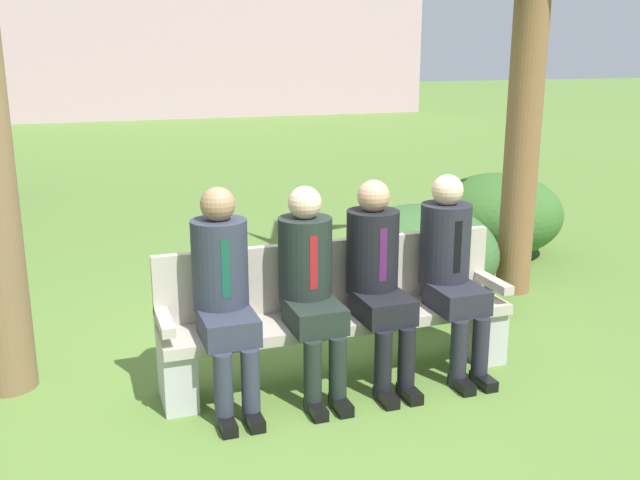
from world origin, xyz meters
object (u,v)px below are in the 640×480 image
at_px(seated_man_rightmost, 451,263).
at_px(shrub_far_lawn, 499,216).
at_px(seated_man_centerleft, 310,280).
at_px(shrub_mid_lawn, 420,255).
at_px(seated_man_centerright, 377,272).
at_px(park_bench, 337,313).
at_px(shrub_near_bench, 497,214).
at_px(seated_man_leftmost, 224,287).

bearing_deg(seated_man_rightmost, shrub_far_lawn, 50.92).
bearing_deg(seated_man_centerleft, shrub_mid_lawn, 41.41).
height_order(seated_man_centerright, shrub_far_lawn, seated_man_centerright).
bearing_deg(park_bench, shrub_near_bench, 39.84).
height_order(seated_man_centerleft, seated_man_rightmost, seated_man_rightmost).
xyz_separation_m(park_bench, shrub_far_lawn, (2.69, 2.25, -0.04)).
xyz_separation_m(seated_man_centerright, shrub_far_lawn, (2.46, 2.38, -0.34)).
distance_m(park_bench, seated_man_centerright, 0.40).
height_order(seated_man_leftmost, shrub_mid_lawn, seated_man_leftmost).
bearing_deg(seated_man_rightmost, seated_man_leftmost, 179.96).
height_order(park_bench, seated_man_centerright, seated_man_centerright).
relative_size(park_bench, seated_man_leftmost, 1.75).
bearing_deg(seated_man_centerright, shrub_far_lawn, 44.03).
xyz_separation_m(seated_man_centerright, shrub_mid_lawn, (0.94, 1.23, -0.31)).
bearing_deg(park_bench, seated_man_leftmost, -170.74).
bearing_deg(shrub_far_lawn, seated_man_rightmost, -129.08).
bearing_deg(park_bench, shrub_mid_lawn, 43.44).
xyz_separation_m(seated_man_centerleft, shrub_near_bench, (2.86, 2.32, -0.30)).
xyz_separation_m(park_bench, shrub_near_bench, (2.62, 2.19, -0.00)).
distance_m(seated_man_leftmost, shrub_far_lawn, 4.22).
bearing_deg(seated_man_centerright, seated_man_leftmost, 179.91).
relative_size(seated_man_leftmost, seated_man_rightmost, 1.01).
xyz_separation_m(shrub_mid_lawn, shrub_far_lawn, (1.52, 1.15, -0.03)).
bearing_deg(shrub_mid_lawn, park_bench, -136.56).
bearing_deg(seated_man_rightmost, shrub_near_bench, 51.15).
xyz_separation_m(shrub_near_bench, shrub_far_lawn, (0.07, 0.06, -0.03)).
bearing_deg(shrub_far_lawn, seated_man_centerleft, -140.82).
height_order(park_bench, seated_man_rightmost, seated_man_rightmost).
xyz_separation_m(seated_man_leftmost, shrub_mid_lawn, (1.94, 1.23, -0.32)).
height_order(shrub_near_bench, shrub_mid_lawn, shrub_near_bench).
height_order(seated_man_leftmost, seated_man_centerleft, seated_man_leftmost).
xyz_separation_m(park_bench, seated_man_centerleft, (-0.23, -0.13, 0.29)).
distance_m(seated_man_centerright, shrub_mid_lawn, 1.58).
distance_m(park_bench, shrub_near_bench, 3.42).
height_order(seated_man_leftmost, shrub_far_lawn, seated_man_leftmost).
bearing_deg(seated_man_centerleft, seated_man_rightmost, 0.09).
distance_m(park_bench, seated_man_centerleft, 0.40).
distance_m(shrub_near_bench, shrub_mid_lawn, 1.81).
relative_size(park_bench, shrub_far_lawn, 1.83).
bearing_deg(seated_man_leftmost, seated_man_centerleft, -0.28).
bearing_deg(seated_man_rightmost, shrub_mid_lawn, 71.58).
bearing_deg(seated_man_centerright, shrub_near_bench, 44.04).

